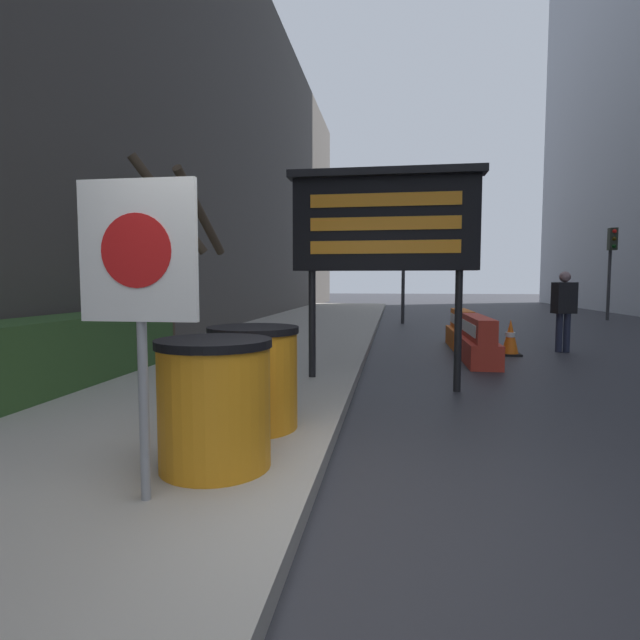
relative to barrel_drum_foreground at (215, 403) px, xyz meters
The scene contains 14 objects.
ground_plane 1.07m from the barrel_drum_foreground, 30.47° to the right, with size 120.00×120.00×0.00m, color #2D2D33.
building_left_facade 11.59m from the barrel_drum_foreground, 112.25° to the left, with size 0.40×50.40×12.58m.
hedge_strip 4.05m from the barrel_drum_foreground, 138.36° to the left, with size 0.90×4.34×0.89m.
bare_tree 6.28m from the barrel_drum_foreground, 118.78° to the left, with size 1.81×1.78×3.53m.
barrel_drum_foreground is the anchor object (origin of this frame).
barrel_drum_middle 0.99m from the barrel_drum_foreground, 89.69° to the left, with size 0.84×0.84×0.94m.
warning_sign 1.13m from the barrel_drum_foreground, 110.86° to the right, with size 0.74×0.08×1.95m.
message_board 4.04m from the barrel_drum_foreground, 71.98° to the left, with size 2.62×0.36×3.00m.
jersey_barrier_red_striped 6.78m from the barrel_drum_foreground, 65.41° to the left, with size 0.54×2.17×0.85m.
jersey_barrier_orange_far 8.81m from the barrel_drum_foreground, 71.32° to the left, with size 0.55×1.68×0.85m.
traffic_cone_near 7.99m from the barrel_drum_foreground, 63.03° to the left, with size 0.41×0.41×0.73m.
traffic_light_near_curb 14.77m from the barrel_drum_foreground, 83.76° to the left, with size 0.28×0.44×3.84m.
traffic_light_far_side 19.74m from the barrel_drum_foreground, 61.16° to the left, with size 0.28×0.45×3.53m.
pedestrian_worker 9.13m from the barrel_drum_foreground, 58.07° to the left, with size 0.51×0.39×1.71m.
Camera 1 is at (0.52, -2.96, 1.50)m, focal length 28.00 mm.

